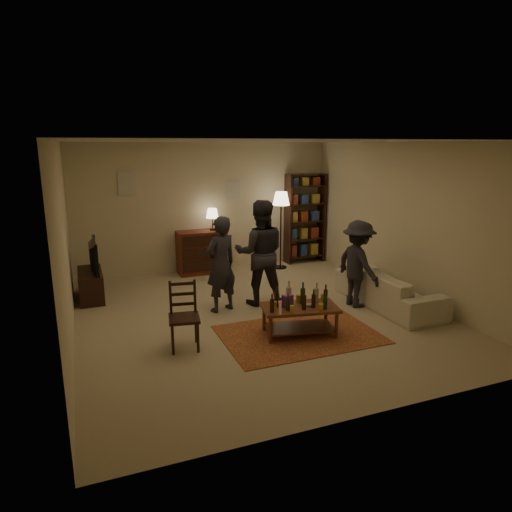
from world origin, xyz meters
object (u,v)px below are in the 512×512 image
tv_stand (90,278)px  sofa (388,288)px  dresser (202,251)px  person_by_sofa (358,264)px  floor_lamp (281,204)px  bookshelf (305,217)px  person_right (260,253)px  person_left (221,264)px  coffee_table (299,309)px  dining_chair (184,313)px

tv_stand → sofa: (4.64, -2.20, -0.08)m
dresser → person_by_sofa: (1.89, -2.92, 0.25)m
dresser → floor_lamp: bearing=-8.6°
bookshelf → person_right: bookshelf is taller
dresser → person_left: size_ratio=0.87×
person_by_sofa → person_right: bearing=59.5°
coffee_table → person_right: size_ratio=0.65×
dresser → person_right: (0.43, -2.22, 0.41)m
coffee_table → bookshelf: bookshelf is taller
person_right → floor_lamp: bearing=-103.9°
dining_chair → floor_lamp: floor_lamp is taller
floor_lamp → person_right: size_ratio=0.94×
tv_stand → floor_lamp: (3.95, 0.66, 1.03)m
bookshelf → person_right: bearing=-131.4°
dining_chair → dresser: 3.64m
dresser → person_left: bearing=-97.2°
coffee_table → dresser: (-0.44, 3.66, 0.09)m
floor_lamp → dining_chair: bearing=-131.8°
sofa → person_right: person_right is taller
dresser → coffee_table: bearing=-83.1°
floor_lamp → person_right: 2.40m
bookshelf → coffee_table: bearing=-118.1°
coffee_table → bookshelf: 4.28m
dining_chair → tv_stand: bearing=122.7°
bookshelf → floor_lamp: 0.90m
coffee_table → person_right: 1.53m
person_right → person_by_sofa: 1.63m
coffee_table → person_left: bearing=118.6°
coffee_table → sofa: coffee_table is taller
tv_stand → floor_lamp: bearing=9.5°
dresser → person_by_sofa: person_by_sofa is taller
sofa → person_right: (-1.97, 0.89, 0.58)m
coffee_table → bookshelf: bearing=61.9°
coffee_table → dresser: dresser is taller
person_left → person_by_sofa: size_ratio=1.08×
coffee_table → tv_stand: (-2.70, 2.75, -0.00)m
dresser → bookshelf: (2.44, 0.07, 0.56)m
bookshelf → person_right: (-2.01, -2.29, -0.15)m
person_right → person_by_sofa: person_right is taller
bookshelf → person_by_sofa: bookshelf is taller
dining_chair → person_right: 2.05m
coffee_table → tv_stand: tv_stand is taller
tv_stand → bookshelf: size_ratio=0.52×
dining_chair → tv_stand: tv_stand is taller
person_by_sofa → person_left: bearing=69.5°
bookshelf → dining_chair: bearing=-135.6°
dresser → sofa: dresser is taller
floor_lamp → bookshelf: bearing=23.5°
dining_chair → person_left: person_left is taller
dining_chair → person_by_sofa: bearing=19.4°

